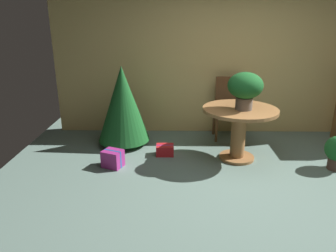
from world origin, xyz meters
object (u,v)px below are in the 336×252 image
(gift_box_red, at_px, (165,150))
(wooden_chair_far, at_px, (228,104))
(round_dining_table, at_px, (239,123))
(gift_box_purple, at_px, (113,159))
(flower_vase, at_px, (245,87))
(holiday_tree, at_px, (123,104))

(gift_box_red, bearing_deg, wooden_chair_far, 37.55)
(round_dining_table, height_order, gift_box_purple, round_dining_table)
(flower_vase, bearing_deg, gift_box_red, 171.14)
(holiday_tree, xyz_separation_m, gift_box_purple, (-0.03, -0.83, -0.55))
(holiday_tree, bearing_deg, wooden_chair_far, 12.70)
(gift_box_red, xyz_separation_m, gift_box_purple, (-0.70, -0.41, 0.04))
(gift_box_purple, bearing_deg, flower_vase, 7.75)
(flower_vase, xyz_separation_m, gift_box_purple, (-1.78, -0.24, -0.95))
(flower_vase, distance_m, gift_box_purple, 2.03)
(gift_box_red, height_order, gift_box_purple, gift_box_purple)
(wooden_chair_far, height_order, holiday_tree, holiday_tree)
(round_dining_table, xyz_separation_m, holiday_tree, (-1.72, 0.53, 0.13))
(round_dining_table, bearing_deg, wooden_chair_far, 90.00)
(flower_vase, height_order, gift_box_red, flower_vase)
(holiday_tree, bearing_deg, flower_vase, -18.59)
(gift_box_purple, bearing_deg, gift_box_red, 30.23)
(wooden_chair_far, xyz_separation_m, holiday_tree, (-1.72, -0.39, 0.10))
(holiday_tree, distance_m, gift_box_red, 0.99)
(flower_vase, distance_m, gift_box_red, 1.47)
(wooden_chair_far, height_order, gift_box_red, wooden_chair_far)
(gift_box_purple, bearing_deg, round_dining_table, 9.70)
(flower_vase, bearing_deg, round_dining_table, 113.86)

